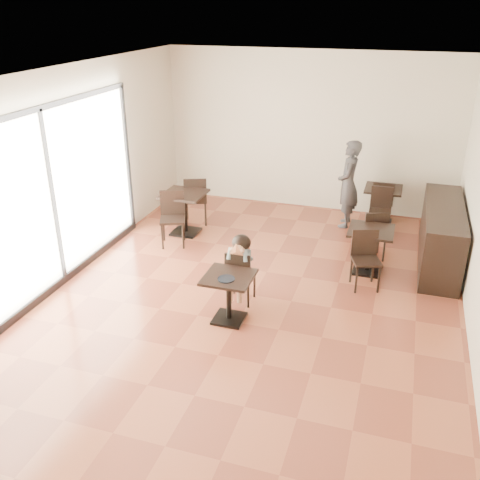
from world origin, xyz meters
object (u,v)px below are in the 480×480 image
at_px(cafe_table_mid, 369,251).
at_px(cafe_table_left, 185,213).
at_px(chair_left_b, 173,220).
at_px(chair_back_a, 382,202).
at_px(chair_mid_b, 366,261).
at_px(chair_back_b, 380,212).
at_px(cafe_table_back, 382,206).
at_px(adult_patron, 348,184).
at_px(chair_mid_a, 373,233).
at_px(child, 241,269).
at_px(child_chair, 241,275).
at_px(child_table, 229,298).
at_px(chair_left_a, 196,200).

xyz_separation_m(cafe_table_mid, cafe_table_left, (-3.44, 0.56, 0.03)).
distance_m(chair_left_b, chair_back_a, 4.12).
height_order(chair_mid_b, chair_back_a, chair_mid_b).
bearing_deg(chair_back_b, cafe_table_back, 88.45).
xyz_separation_m(adult_patron, cafe_table_mid, (0.61, -1.87, -0.47)).
bearing_deg(chair_back_b, chair_back_a, 88.45).
xyz_separation_m(cafe_table_left, chair_back_b, (3.49, 1.06, 0.04)).
relative_size(cafe_table_left, chair_mid_a, 0.90).
distance_m(cafe_table_back, chair_mid_b, 2.72).
relative_size(cafe_table_back, chair_mid_a, 0.82).
distance_m(child, chair_left_b, 2.31).
bearing_deg(child, child_chair, 0.00).
distance_m(child_table, chair_back_b, 4.06).
bearing_deg(child, chair_left_b, 139.34).
bearing_deg(cafe_table_mid, adult_patron, 108.01).
distance_m(cafe_table_left, chair_left_b, 0.56).
distance_m(cafe_table_back, chair_left_a, 3.65).
height_order(chair_left_b, chair_back_a, chair_left_b).
relative_size(adult_patron, chair_mid_a, 1.89).
bearing_deg(cafe_table_back, chair_back_a, 90.00).
bearing_deg(chair_mid_b, cafe_table_mid, 70.08).
bearing_deg(chair_left_a, chair_mid_a, 149.37).
bearing_deg(child_chair, chair_back_a, -115.08).
height_order(chair_mid_a, chair_left_a, chair_left_a).
relative_size(child_chair, cafe_table_left, 1.03).
distance_m(chair_mid_a, chair_back_b, 1.07).
height_order(cafe_table_back, chair_back_a, chair_back_a).
bearing_deg(cafe_table_back, chair_mid_a, -91.53).
relative_size(child_chair, chair_back_a, 0.93).
bearing_deg(chair_left_a, adult_patron, 173.57).
bearing_deg(chair_left_a, chair_mid_b, 132.86).
distance_m(child_chair, chair_mid_a, 2.66).
bearing_deg(chair_left_b, child_chair, -62.10).
bearing_deg(child_table, child, 90.00).
bearing_deg(chair_back_a, chair_left_b, 30.58).
xyz_separation_m(cafe_table_mid, chair_back_b, (0.04, 1.62, 0.07)).
bearing_deg(child, chair_mid_a, 50.57).
height_order(adult_patron, chair_back_a, adult_patron).
bearing_deg(cafe_table_left, child_table, -56.05).
distance_m(child_chair, chair_back_a, 4.08).
relative_size(child, chair_back_a, 1.18).
xyz_separation_m(child, cafe_table_back, (1.73, 3.67, -0.15)).
bearing_deg(chair_back_a, child, 63.38).
bearing_deg(chair_left_b, chair_back_a, 10.68).
height_order(child_chair, child, child).
bearing_deg(chair_back_a, chair_left_a, 15.80).
bearing_deg(chair_mid_a, cafe_table_back, -111.44).
xyz_separation_m(child, chair_mid_a, (1.69, 2.05, -0.07)).
bearing_deg(chair_back_b, chair_mid_a, -93.86).
distance_m(cafe_table_mid, chair_back_a, 2.20).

